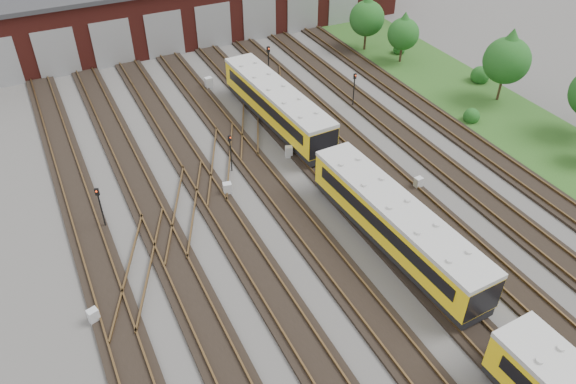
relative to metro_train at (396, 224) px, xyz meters
name	(u,v)px	position (x,y,z in m)	size (l,w,h in m)	color
ground	(376,271)	(-2.00, -1.28, -1.79)	(120.00, 120.00, 0.00)	#4C4946
track_network	(368,264)	(-2.17, -0.69, -1.69)	(30.40, 70.00, 0.33)	black
maintenance_shed	(166,3)	(-2.01, 38.69, 1.41)	(51.00, 12.50, 6.35)	#511914
grass_verge	(504,118)	(17.00, 8.72, -1.77)	(8.00, 55.00, 0.05)	#214517
metro_train	(396,224)	(0.00, 0.00, 0.00)	(3.18, 45.94, 2.86)	black
signal_mast_0	(100,203)	(-14.93, 9.35, 0.12)	(0.27, 0.26, 3.00)	black
signal_mast_1	(230,149)	(-5.64, 11.57, 0.05)	(0.24, 0.23, 2.90)	black
signal_mast_2	(268,58)	(2.85, 23.72, 0.20)	(0.28, 0.26, 3.10)	black
signal_mast_3	(354,86)	(6.95, 15.81, 0.12)	(0.24, 0.22, 3.00)	black
relay_cabinet_0	(94,316)	(-17.00, 2.09, -1.36)	(0.52, 0.44, 0.87)	#B7B9BC
relay_cabinet_1	(227,189)	(-6.92, 9.11, -1.33)	(0.55, 0.46, 0.92)	#B7B9BC
relay_cabinet_2	(289,152)	(-1.23, 11.40, -1.37)	(0.51, 0.43, 0.85)	#B7B9BC
relay_cabinet_3	(209,83)	(-2.70, 24.34, -1.28)	(0.62, 0.52, 1.04)	#B7B9BC
relay_cabinet_4	(418,183)	(4.87, 4.07, -1.37)	(0.51, 0.43, 0.85)	#B7B9BC
tree_0	(367,14)	(14.27, 25.48, 1.84)	(3.41, 3.41, 5.65)	#362618
tree_1	(404,30)	(15.77, 21.46, 1.36)	(2.97, 2.97, 4.92)	#362618
tree_2	(508,55)	(18.68, 11.33, 2.28)	(3.82, 3.82, 6.34)	#362618
bush_0	(472,114)	(14.20, 9.51, -1.14)	(1.30, 1.30, 1.30)	#124213
bush_1	(399,48)	(16.85, 23.16, -1.21)	(1.17, 1.17, 1.17)	#124213
bush_2	(481,73)	(19.72, 14.76, -0.95)	(1.69, 1.69, 1.69)	#124213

